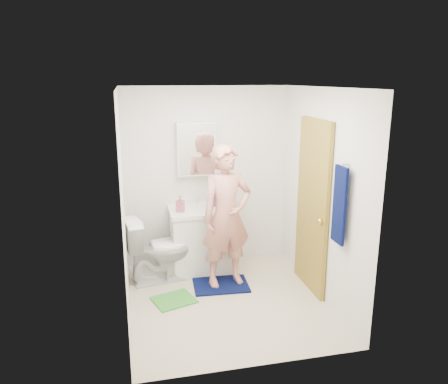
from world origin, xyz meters
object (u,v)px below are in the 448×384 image
at_px(towel, 340,205).
at_px(toilet, 159,249).
at_px(man, 227,216).
at_px(soap_dispenser, 180,204).
at_px(medicine_cabinet, 196,149).
at_px(vanity_cabinet, 200,242).
at_px(toothbrush_cup, 212,202).

xyz_separation_m(towel, toilet, (-1.73, 1.29, -0.83)).
bearing_deg(man, soap_dispenser, 128.62).
bearing_deg(soap_dispenser, medicine_cabinet, 47.45).
xyz_separation_m(medicine_cabinet, towel, (1.18, -1.71, -0.35)).
distance_m(soap_dispenser, man, 0.67).
bearing_deg(vanity_cabinet, toothbrush_cup, 25.73).
relative_size(medicine_cabinet, toothbrush_cup, 5.09).
height_order(medicine_cabinet, soap_dispenser, medicine_cabinet).
relative_size(towel, toilet, 0.95).
bearing_deg(toothbrush_cup, towel, -57.54).
distance_m(towel, soap_dispenser, 2.05).
relative_size(toothbrush_cup, man, 0.08).
xyz_separation_m(towel, soap_dispenser, (-1.44, 1.43, -0.30)).
relative_size(vanity_cabinet, medicine_cabinet, 1.14).
bearing_deg(toilet, soap_dispenser, -74.93).
distance_m(toothbrush_cup, man, 0.58).
distance_m(toilet, man, 0.97).
xyz_separation_m(towel, toothbrush_cup, (-1.00, 1.57, -0.35)).
bearing_deg(medicine_cabinet, soap_dispenser, -132.55).
distance_m(vanity_cabinet, toothbrush_cup, 0.54).
xyz_separation_m(medicine_cabinet, soap_dispenser, (-0.26, -0.28, -0.65)).
bearing_deg(vanity_cabinet, soap_dispenser, -167.29).
bearing_deg(towel, man, 133.39).
bearing_deg(vanity_cabinet, toilet, -160.87).
height_order(towel, man, man).
relative_size(vanity_cabinet, soap_dispenser, 3.81).
bearing_deg(toilet, vanity_cabinet, -80.30).
distance_m(toilet, toothbrush_cup, 0.92).
relative_size(soap_dispenser, toothbrush_cup, 1.53).
distance_m(medicine_cabinet, toilet, 1.37).
bearing_deg(vanity_cabinet, towel, -51.53).
bearing_deg(vanity_cabinet, man, -63.87).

